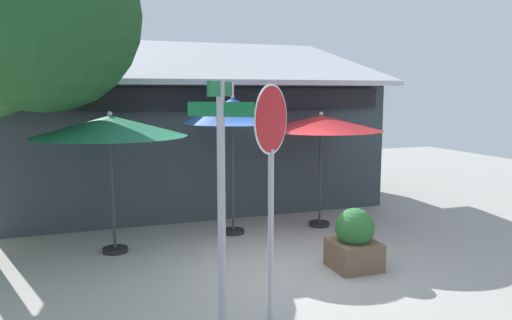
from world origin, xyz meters
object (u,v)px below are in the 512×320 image
sidewalk_planter (354,241)px  patio_umbrella_crimson_right (321,124)px  patio_umbrella_forest_green_left (110,127)px  stop_sign (271,157)px  patio_umbrella_royal_blue_center (232,112)px  street_sign_post (221,186)px

sidewalk_planter → patio_umbrella_crimson_right: bearing=75.6°
sidewalk_planter → patio_umbrella_forest_green_left: bearing=149.1°
stop_sign → patio_umbrella_crimson_right: size_ratio=1.14×
stop_sign → patio_umbrella_crimson_right: bearing=55.7°
patio_umbrella_royal_blue_center → sidewalk_planter: 3.46m
street_sign_post → stop_sign: (0.67, 0.19, 0.28)m
patio_umbrella_forest_green_left → patio_umbrella_royal_blue_center: (2.31, 0.43, 0.21)m
stop_sign → street_sign_post: bearing=-163.9°
patio_umbrella_forest_green_left → patio_umbrella_crimson_right: patio_umbrella_forest_green_left is taller
patio_umbrella_royal_blue_center → sidewalk_planter: (1.24, -2.56, -1.97)m
sidewalk_planter → patio_umbrella_royal_blue_center: bearing=115.9°
patio_umbrella_royal_blue_center → stop_sign: bearing=-100.1°
street_sign_post → patio_umbrella_forest_green_left: bearing=105.1°
stop_sign → patio_umbrella_forest_green_left: 3.77m
street_sign_post → sidewalk_planter: (2.59, 1.45, -1.32)m
street_sign_post → stop_sign: bearing=16.1°
street_sign_post → patio_umbrella_crimson_right: (3.23, 3.95, 0.39)m
patio_umbrella_forest_green_left → street_sign_post: bearing=-74.9°
street_sign_post → patio_umbrella_royal_blue_center: size_ratio=1.07×
street_sign_post → patio_umbrella_royal_blue_center: street_sign_post is taller
patio_umbrella_forest_green_left → patio_umbrella_crimson_right: bearing=4.9°
stop_sign → sidewalk_planter: (1.92, 1.26, -1.60)m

